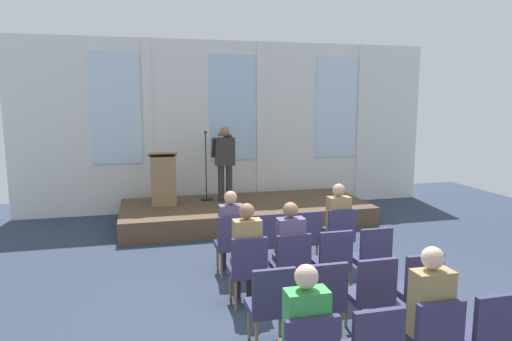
{
  "coord_description": "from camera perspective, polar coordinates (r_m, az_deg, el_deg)",
  "views": [
    {
      "loc": [
        -2.14,
        -5.02,
        2.65
      ],
      "look_at": [
        -0.12,
        3.04,
        1.36
      ],
      "focal_mm": 31.92,
      "sensor_mm": 36.0,
      "label": 1
    }
  ],
  "objects": [
    {
      "name": "audience_r3_c2",
      "position": [
        4.55,
        20.66,
        -16.24
      ],
      "size": [
        0.36,
        0.39,
        1.38
      ],
      "color": "#2D2D33",
      "rests_on": "ground"
    },
    {
      "name": "chair_r0_c1",
      "position": [
        7.12,
        1.61,
        -8.46
      ],
      "size": [
        0.46,
        0.44,
        0.94
      ],
      "color": "olive",
      "rests_on": "ground"
    },
    {
      "name": "rear_partition",
      "position": [
        11.12,
        -2.84,
        5.73
      ],
      "size": [
        10.09,
        0.14,
        4.04
      ],
      "color": "silver",
      "rests_on": "ground"
    },
    {
      "name": "audience_r0_c0",
      "position": [
        7.01,
        -3.22,
        -7.14
      ],
      "size": [
        0.36,
        0.39,
        1.3
      ],
      "color": "#2D2D33",
      "rests_on": "ground"
    },
    {
      "name": "chair_r3_c3",
      "position": [
        4.93,
        26.94,
        -17.57
      ],
      "size": [
        0.46,
        0.44,
        0.94
      ],
      "color": "olive",
      "rests_on": "ground"
    },
    {
      "name": "chair_r2_c3",
      "position": [
        5.71,
        19.61,
        -13.43
      ],
      "size": [
        0.46,
        0.44,
        0.94
      ],
      "color": "olive",
      "rests_on": "ground"
    },
    {
      "name": "chair_r2_c1",
      "position": [
        5.19,
        8.35,
        -15.31
      ],
      "size": [
        0.46,
        0.44,
        0.94
      ],
      "color": "olive",
      "rests_on": "ground"
    },
    {
      "name": "audience_r3_c0",
      "position": [
        4.06,
        6.03,
        -19.31
      ],
      "size": [
        0.36,
        0.39,
        1.32
      ],
      "color": "#2D2D33",
      "rests_on": "ground"
    },
    {
      "name": "chair_r2_c2",
      "position": [
        5.42,
        14.28,
        -14.39
      ],
      "size": [
        0.46,
        0.44,
        0.94
      ],
      "color": "olive",
      "rests_on": "ground"
    },
    {
      "name": "audience_r1_c0",
      "position": [
        5.98,
        -1.22,
        -9.69
      ],
      "size": [
        0.36,
        0.39,
        1.35
      ],
      "color": "#2D2D33",
      "rests_on": "ground"
    },
    {
      "name": "chair_r1_c2",
      "position": [
        6.33,
        9.54,
        -10.8
      ],
      "size": [
        0.46,
        0.44,
        0.94
      ],
      "color": "olive",
      "rests_on": "ground"
    },
    {
      "name": "mic_stand",
      "position": [
        10.3,
        -6.25,
        -1.83
      ],
      "size": [
        0.28,
        0.28,
        1.55
      ],
      "color": "black",
      "rests_on": "stage_platform"
    },
    {
      "name": "speaker",
      "position": [
        10.02,
        -3.95,
        1.53
      ],
      "size": [
        0.5,
        0.69,
        1.66
      ],
      "color": "#332D28",
      "rests_on": "stage_platform"
    },
    {
      "name": "lectern",
      "position": [
        9.95,
        -11.55,
        -1.07
      ],
      "size": [
        0.6,
        0.48,
        1.16
      ],
      "color": "#93724C",
      "rests_on": "stage_platform"
    },
    {
      "name": "chair_r2_c0",
      "position": [
        5.01,
        1.88,
        -16.13
      ],
      "size": [
        0.46,
        0.44,
        0.94
      ],
      "color": "olive",
      "rests_on": "ground"
    },
    {
      "name": "audience_r0_c3",
      "position": [
        7.52,
        10.12,
        -6.03
      ],
      "size": [
        0.36,
        0.39,
        1.33
      ],
      "color": "#2D2D33",
      "rests_on": "ground"
    },
    {
      "name": "audience_r1_c1",
      "position": [
        6.14,
        4.19,
        -9.32
      ],
      "size": [
        0.36,
        0.39,
        1.33
      ],
      "color": "#2D2D33",
      "rests_on": "ground"
    },
    {
      "name": "chair_r3_c2",
      "position": [
        4.59,
        21.08,
        -19.19
      ],
      "size": [
        0.46,
        0.44,
        0.94
      ],
      "color": "olive",
      "rests_on": "ground"
    },
    {
      "name": "chair_r1_c0",
      "position": [
        5.98,
        -1.04,
        -11.87
      ],
      "size": [
        0.46,
        0.44,
        0.94
      ],
      "color": "olive",
      "rests_on": "ground"
    },
    {
      "name": "chair_r0_c3",
      "position": [
        7.5,
        10.33,
        -7.68
      ],
      "size": [
        0.46,
        0.44,
        0.94
      ],
      "color": "olive",
      "rests_on": "ground"
    },
    {
      "name": "chair_r0_c0",
      "position": [
        6.99,
        -3.08,
        -8.79
      ],
      "size": [
        0.46,
        0.44,
        0.94
      ],
      "color": "olive",
      "rests_on": "ground"
    },
    {
      "name": "chair_r1_c1",
      "position": [
        6.13,
        4.41,
        -11.36
      ],
      "size": [
        0.46,
        0.44,
        0.94
      ],
      "color": "olive",
      "rests_on": "ground"
    },
    {
      "name": "chair_r0_c2",
      "position": [
        7.29,
        6.09,
        -8.08
      ],
      "size": [
        0.46,
        0.44,
        0.94
      ],
      "color": "olive",
      "rests_on": "ground"
    },
    {
      "name": "ground_plane",
      "position": [
        6.06,
        8.47,
        -17.18
      ],
      "size": [
        15.3,
        15.3,
        0.0
      ],
      "primitive_type": "plane",
      "color": "#2D384C"
    },
    {
      "name": "stage_platform",
      "position": [
        10.02,
        -1.35,
        -5.27
      ],
      "size": [
        5.29,
        2.23,
        0.42
      ],
      "primitive_type": "cube",
      "color": "brown",
      "rests_on": "ground"
    },
    {
      "name": "chair_r1_c3",
      "position": [
        6.58,
        14.3,
        -10.19
      ],
      "size": [
        0.46,
        0.44,
        0.94
      ],
      "color": "olive",
      "rests_on": "ground"
    }
  ]
}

